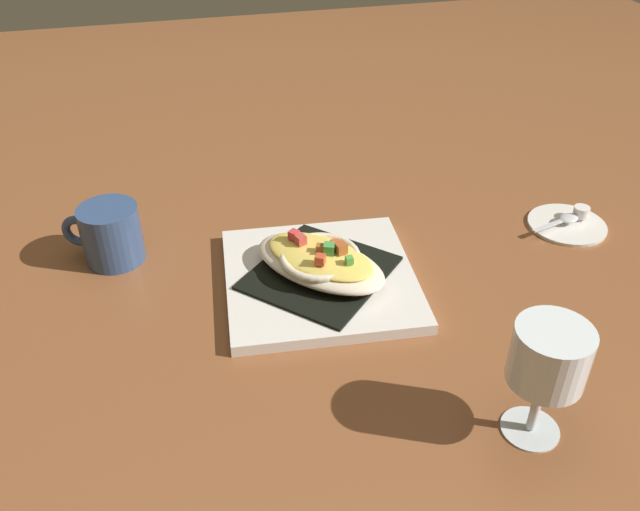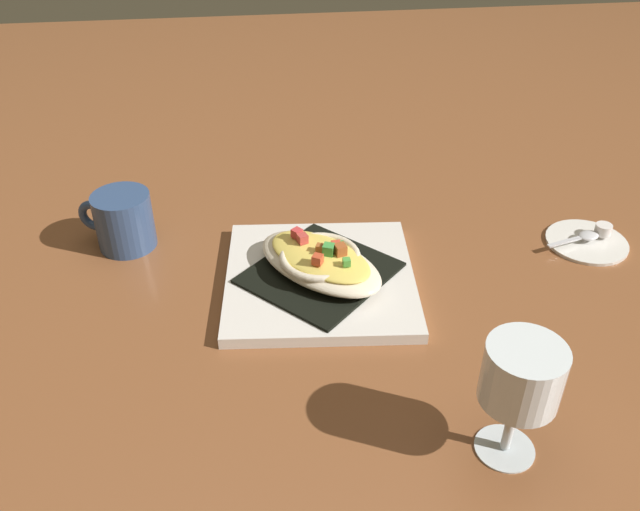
% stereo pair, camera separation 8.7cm
% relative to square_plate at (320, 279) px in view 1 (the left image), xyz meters
% --- Properties ---
extents(ground_plane, '(2.60, 2.60, 0.00)m').
position_rel_square_plate_xyz_m(ground_plane, '(0.00, 0.00, -0.01)').
color(ground_plane, brown).
extents(square_plate, '(0.27, 0.27, 0.02)m').
position_rel_square_plate_xyz_m(square_plate, '(0.00, 0.00, 0.00)').
color(square_plate, silver).
rests_on(square_plate, ground_plane).
extents(folded_napkin, '(0.24, 0.24, 0.00)m').
position_rel_square_plate_xyz_m(folded_napkin, '(0.00, 0.00, 0.01)').
color(folded_napkin, black).
rests_on(folded_napkin, square_plate).
extents(gratin_dish, '(0.21, 0.20, 0.05)m').
position_rel_square_plate_xyz_m(gratin_dish, '(-0.00, -0.00, 0.03)').
color(gratin_dish, beige).
rests_on(gratin_dish, folded_napkin).
extents(coffee_mug, '(0.08, 0.11, 0.08)m').
position_rel_square_plate_xyz_m(coffee_mug, '(0.13, 0.27, 0.03)').
color(coffee_mug, '#314A74').
rests_on(coffee_mug, ground_plane).
extents(stemmed_glass, '(0.08, 0.08, 0.14)m').
position_rel_square_plate_xyz_m(stemmed_glass, '(-0.30, -0.15, 0.09)').
color(stemmed_glass, white).
rests_on(stemmed_glass, ground_plane).
extents(creamer_saucer, '(0.12, 0.12, 0.01)m').
position_rel_square_plate_xyz_m(creamer_saucer, '(0.05, -0.40, -0.00)').
color(creamer_saucer, silver).
rests_on(creamer_saucer, ground_plane).
extents(spoon, '(0.04, 0.09, 0.01)m').
position_rel_square_plate_xyz_m(spoon, '(0.05, -0.40, 0.01)').
color(spoon, silver).
rests_on(spoon, creamer_saucer).
extents(creamer_cup_0, '(0.02, 0.02, 0.02)m').
position_rel_square_plate_xyz_m(creamer_cup_0, '(0.05, -0.43, 0.01)').
color(creamer_cup_0, white).
rests_on(creamer_cup_0, creamer_saucer).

